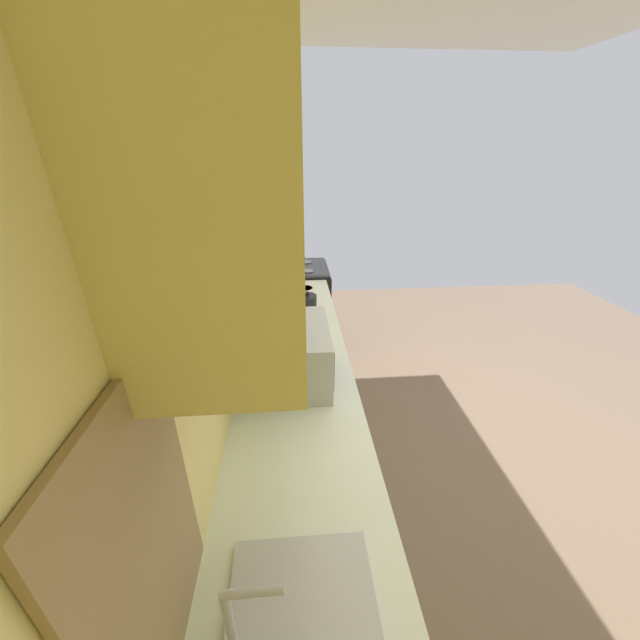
{
  "coord_description": "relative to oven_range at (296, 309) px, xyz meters",
  "views": [
    {
      "loc": [
        -1.82,
        1.17,
        1.99
      ],
      "look_at": [
        -0.49,
        1.06,
        1.35
      ],
      "focal_mm": 20.19,
      "sensor_mm": 36.0,
      "label": 1
    }
  ],
  "objects": [
    {
      "name": "bowl",
      "position": [
        -0.68,
        -0.07,
        0.46
      ],
      "size": [
        0.16,
        0.16,
        0.06
      ],
      "color": "silver",
      "rests_on": "counter_run"
    },
    {
      "name": "window_back_wall",
      "position": [
        -2.99,
        0.32,
        0.85
      ],
      "size": [
        0.43,
        0.02,
        0.69
      ],
      "color": "#997A4C"
    },
    {
      "name": "counter_run",
      "position": [
        -2.01,
        0.03,
        -0.01
      ],
      "size": [
        3.35,
        0.62,
        0.89
      ],
      "color": "#D7CF6E",
      "rests_on": "ground_plane"
    },
    {
      "name": "upper_cabinets",
      "position": [
        -2.01,
        0.17,
        1.43
      ],
      "size": [
        1.85,
        0.32,
        0.64
      ],
      "color": "#DFD06F"
    },
    {
      "name": "wall_back",
      "position": [
        -1.62,
        0.39,
        0.94
      ],
      "size": [
        4.25,
        0.12,
        2.79
      ],
      "primitive_type": "cube",
      "color": "#F1DB7F",
      "rests_on": "ground_plane"
    },
    {
      "name": "microwave",
      "position": [
        -1.86,
        0.05,
        0.58
      ],
      "size": [
        0.5,
        0.4,
        0.3
      ],
      "color": "#B7BABF",
      "rests_on": "counter_run"
    },
    {
      "name": "ground_plane",
      "position": [
        -1.62,
        -1.14,
        -0.46
      ],
      "size": [
        6.61,
        6.61,
        0.0
      ],
      "primitive_type": "plane",
      "color": "brown"
    },
    {
      "name": "kettle",
      "position": [
        -1.1,
        -0.07,
        0.51
      ],
      "size": [
        0.19,
        0.14,
        0.18
      ],
      "color": "black",
      "rests_on": "counter_run"
    },
    {
      "name": "oven_range",
      "position": [
        0.0,
        0.0,
        0.0
      ],
      "size": [
        0.68,
        0.67,
        1.07
      ],
      "color": "black",
      "rests_on": "ground_plane"
    }
  ]
}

